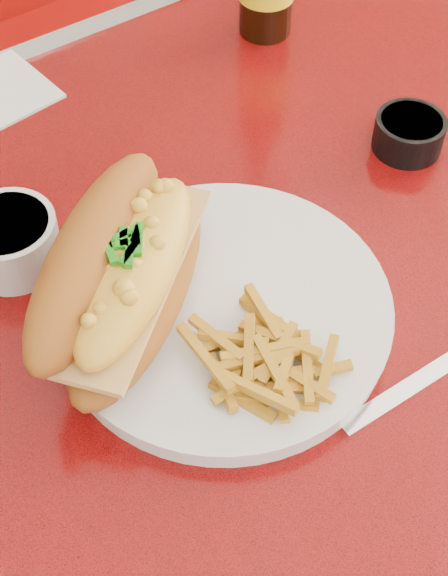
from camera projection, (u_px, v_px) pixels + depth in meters
diner_table at (201, 398)px, 0.80m from camera, size 1.23×0.83×0.77m
dinner_plate at (224, 310)px, 0.66m from camera, size 0.29×0.29×0.02m
mac_hoagie at (122, 272)px, 0.62m from camera, size 0.25×0.23×0.10m
fries_pile at (263, 358)px, 0.60m from camera, size 0.10×0.09×0.03m
fork at (257, 330)px, 0.63m from camera, size 0.04×0.14×0.00m
gravy_ramekin at (10, 240)px, 0.69m from camera, size 0.09×0.09×0.05m
sauce_cup_right at (409, 132)px, 0.78m from camera, size 0.08×0.08×0.03m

